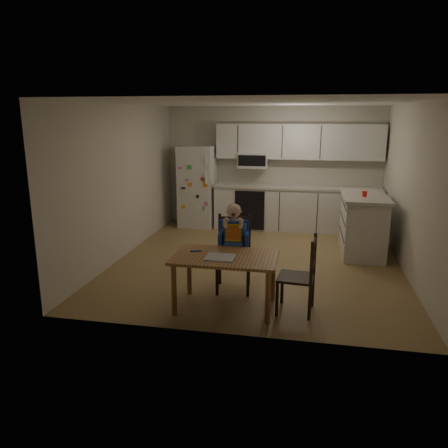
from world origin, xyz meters
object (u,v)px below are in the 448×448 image
red_cup (365,194)px  dining_table (225,263)px  chair_booster (234,238)px  refrigerator (197,186)px  chair_side (304,270)px  kitchen_island (363,224)px

red_cup → dining_table: 3.11m
dining_table → chair_booster: (-0.01, 0.62, 0.14)m
refrigerator → chair_side: size_ratio=1.79×
refrigerator → chair_side: refrigerator is taller
refrigerator → kitchen_island: refrigerator is taller
chair_booster → kitchen_island: bearing=40.2°
red_cup → chair_side: bearing=-110.6°
red_cup → chair_booster: chair_booster is taller
refrigerator → red_cup: bearing=-25.4°
kitchen_island → chair_booster: (-1.88, -2.00, 0.21)m
dining_table → chair_booster: size_ratio=1.05×
red_cup → kitchen_island: bearing=80.9°
kitchen_island → red_cup: bearing=-99.1°
red_cup → dining_table: bearing=-127.1°
refrigerator → kitchen_island: bearing=-22.7°
kitchen_island → dining_table: size_ratio=1.10×
kitchen_island → dining_table: (-1.88, -2.62, 0.07)m
refrigerator → chair_side: (2.32, -3.94, -0.31)m
chair_booster → dining_table: bearing=-95.9°
kitchen_island → red_cup: (-0.03, -0.17, 0.55)m
refrigerator → dining_table: bearing=-70.9°
kitchen_island → chair_side: size_ratio=1.45×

